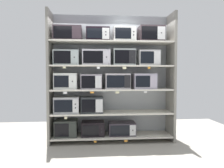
# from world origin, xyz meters

# --- Properties ---
(ground) EXTENTS (6.47, 6.00, 0.02)m
(ground) POSITION_xyz_m (0.00, -1.00, -0.01)
(ground) COLOR gray
(back_panel) EXTENTS (2.67, 0.04, 2.69)m
(back_panel) POSITION_xyz_m (0.00, 0.28, 1.34)
(back_panel) COLOR #9EA3A8
(back_panel) RESTS_ON ground
(upright_left) EXTENTS (0.05, 0.52, 2.69)m
(upright_left) POSITION_xyz_m (-1.27, 0.00, 1.34)
(upright_left) COLOR gray
(upright_left) RESTS_ON ground
(upright_right) EXTENTS (0.05, 0.52, 2.69)m
(upright_right) POSITION_xyz_m (1.27, 0.00, 1.34)
(upright_right) COLOR gray
(upright_right) RESTS_ON ground
(shelf_0) EXTENTS (2.47, 0.52, 0.03)m
(shelf_0) POSITION_xyz_m (0.00, 0.00, 0.11)
(shelf_0) COLOR beige
(shelf_0) RESTS_ON ground
(microwave_0) EXTENTS (0.45, 0.36, 0.33)m
(microwave_0) POSITION_xyz_m (-0.95, -0.00, 0.30)
(microwave_0) COLOR #2D322D
(microwave_0) RESTS_ON shelf_0
(microwave_1) EXTENTS (0.47, 0.37, 0.29)m
(microwave_1) POSITION_xyz_m (-0.40, -0.00, 0.28)
(microwave_1) COLOR black
(microwave_1) RESTS_ON shelf_0
(microwave_2) EXTENTS (0.56, 0.36, 0.27)m
(microwave_2) POSITION_xyz_m (0.21, -0.00, 0.26)
(microwave_2) COLOR #332C36
(microwave_2) RESTS_ON shelf_0
(price_tag_0) EXTENTS (0.05, 0.00, 0.04)m
(price_tag_0) POSITION_xyz_m (-0.35, -0.26, 0.08)
(price_tag_0) COLOR orange
(price_tag_1) EXTENTS (0.07, 0.00, 0.04)m
(price_tag_1) POSITION_xyz_m (0.26, -0.26, 0.07)
(price_tag_1) COLOR orange
(shelf_1) EXTENTS (2.47, 0.52, 0.03)m
(shelf_1) POSITION_xyz_m (0.00, 0.00, 0.60)
(shelf_1) COLOR beige
(microwave_3) EXTENTS (0.50, 0.41, 0.33)m
(microwave_3) POSITION_xyz_m (-0.93, -0.00, 0.78)
(microwave_3) COLOR #9FA1A5
(microwave_3) RESTS_ON shelf_1
(microwave_4) EXTENTS (0.45, 0.40, 0.32)m
(microwave_4) POSITION_xyz_m (-0.42, -0.00, 0.78)
(microwave_4) COLOR #282D2F
(microwave_4) RESTS_ON shelf_1
(price_tag_2) EXTENTS (0.05, 0.00, 0.04)m
(price_tag_2) POSITION_xyz_m (-0.92, -0.26, 0.56)
(price_tag_2) COLOR beige
(shelf_2) EXTENTS (2.47, 0.52, 0.03)m
(shelf_2) POSITION_xyz_m (0.00, 0.00, 1.09)
(shelf_2) COLOR beige
(microwave_5) EXTENTS (0.46, 0.35, 0.32)m
(microwave_5) POSITION_xyz_m (-0.95, -0.00, 1.27)
(microwave_5) COLOR silver
(microwave_5) RESTS_ON shelf_2
(microwave_6) EXTENTS (0.42, 0.40, 0.30)m
(microwave_6) POSITION_xyz_m (-0.43, -0.00, 1.25)
(microwave_6) COLOR #A299A5
(microwave_6) RESTS_ON shelf_2
(microwave_7) EXTENTS (0.51, 0.41, 0.32)m
(microwave_7) POSITION_xyz_m (0.11, -0.00, 1.26)
(microwave_7) COLOR #BAB3B7
(microwave_7) RESTS_ON shelf_2
(microwave_8) EXTENTS (0.47, 0.43, 0.32)m
(microwave_8) POSITION_xyz_m (0.68, -0.00, 1.26)
(microwave_8) COLOR #A39CAD
(microwave_8) RESTS_ON shelf_2
(price_tag_3) EXTENTS (0.07, 0.00, 0.04)m
(price_tag_3) POSITION_xyz_m (-0.93, -0.26, 1.05)
(price_tag_3) COLOR white
(price_tag_4) EXTENTS (0.07, 0.00, 0.03)m
(price_tag_4) POSITION_xyz_m (-0.41, -0.26, 1.05)
(price_tag_4) COLOR orange
(price_tag_5) EXTENTS (0.07, 0.00, 0.04)m
(price_tag_5) POSITION_xyz_m (0.08, -0.26, 1.05)
(price_tag_5) COLOR beige
(price_tag_6) EXTENTS (0.06, 0.00, 0.03)m
(price_tag_6) POSITION_xyz_m (0.65, -0.26, 1.05)
(price_tag_6) COLOR white
(shelf_3) EXTENTS (2.47, 0.52, 0.03)m
(shelf_3) POSITION_xyz_m (0.00, 0.00, 1.58)
(shelf_3) COLOR beige
(microwave_9) EXTENTS (0.50, 0.40, 0.30)m
(microwave_9) POSITION_xyz_m (-0.93, -0.00, 1.74)
(microwave_9) COLOR #99A6A5
(microwave_9) RESTS_ON shelf_3
(microwave_10) EXTENTS (0.57, 0.35, 0.32)m
(microwave_10) POSITION_xyz_m (-0.33, -0.00, 1.75)
(microwave_10) COLOR silver
(microwave_10) RESTS_ON shelf_3
(microwave_11) EXTENTS (0.45, 0.36, 0.34)m
(microwave_11) POSITION_xyz_m (0.25, -0.00, 1.76)
(microwave_11) COLOR #9AA5A3
(microwave_11) RESTS_ON shelf_3
(microwave_12) EXTENTS (0.44, 0.40, 0.31)m
(microwave_12) POSITION_xyz_m (0.76, -0.00, 1.75)
(microwave_12) COLOR #B8B6B7
(microwave_12) RESTS_ON shelf_3
(price_tag_7) EXTENTS (0.06, 0.00, 0.04)m
(price_tag_7) POSITION_xyz_m (-0.94, -0.26, 1.54)
(price_tag_7) COLOR beige
(price_tag_8) EXTENTS (0.06, 0.00, 0.04)m
(price_tag_8) POSITION_xyz_m (-0.29, -0.26, 1.53)
(price_tag_8) COLOR white
(price_tag_9) EXTENTS (0.07, 0.00, 0.05)m
(price_tag_9) POSITION_xyz_m (0.22, -0.26, 1.53)
(price_tag_9) COLOR beige
(price_tag_10) EXTENTS (0.05, 0.00, 0.04)m
(price_tag_10) POSITION_xyz_m (0.72, -0.26, 1.53)
(price_tag_10) COLOR orange
(shelf_4) EXTENTS (2.47, 0.52, 0.03)m
(shelf_4) POSITION_xyz_m (0.00, 0.00, 2.06)
(shelf_4) COLOR beige
(microwave_13) EXTENTS (0.56, 0.38, 0.29)m
(microwave_13) POSITION_xyz_m (-0.90, -0.00, 2.23)
(microwave_13) COLOR #32272D
(microwave_13) RESTS_ON shelf_4
(microwave_14) EXTENTS (0.47, 0.36, 0.28)m
(microwave_14) POSITION_xyz_m (-0.29, -0.00, 2.22)
(microwave_14) COLOR black
(microwave_14) RESTS_ON shelf_4
(microwave_15) EXTENTS (0.44, 0.41, 0.29)m
(microwave_15) POSITION_xyz_m (0.25, -0.00, 2.22)
(microwave_15) COLOR silver
(microwave_15) RESTS_ON shelf_4
(microwave_16) EXTENTS (0.51, 0.40, 0.32)m
(microwave_16) POSITION_xyz_m (0.82, -0.00, 2.24)
(microwave_16) COLOR #352A2F
(microwave_16) RESTS_ON shelf_4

